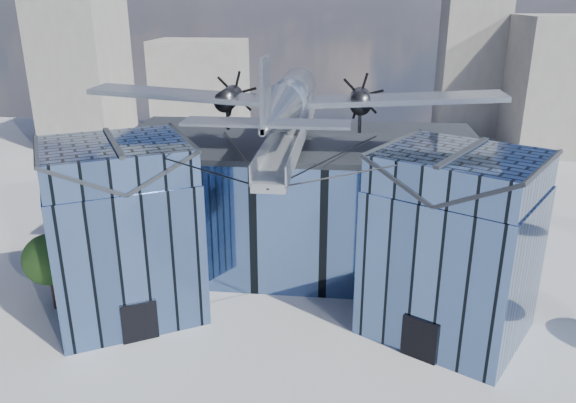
# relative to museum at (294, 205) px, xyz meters

# --- Properties ---
(ground_plane) EXTENTS (120.00, 120.00, 0.00)m
(ground_plane) POSITION_rel_museum_xyz_m (-0.00, -5.82, -5.54)
(ground_plane) COLOR gray
(museum) EXTENTS (32.88, 24.50, 17.60)m
(museum) POSITION_rel_museum_xyz_m (0.00, 0.00, 0.00)
(museum) COLOR #476292
(museum) RESTS_ON ground
(bg_towers) EXTENTS (77.00, 24.50, 26.00)m
(bg_towers) POSITION_rel_museum_xyz_m (1.45, 44.67, 4.47)
(bg_towers) COLOR gray
(bg_towers) RESTS_ON ground
(tree_plaza_w) EXTENTS (4.05, 4.05, 5.41)m
(tree_plaza_w) POSITION_rel_museum_xyz_m (-15.66, -7.24, -1.88)
(tree_plaza_w) COLOR #301F13
(tree_plaza_w) RESTS_ON ground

